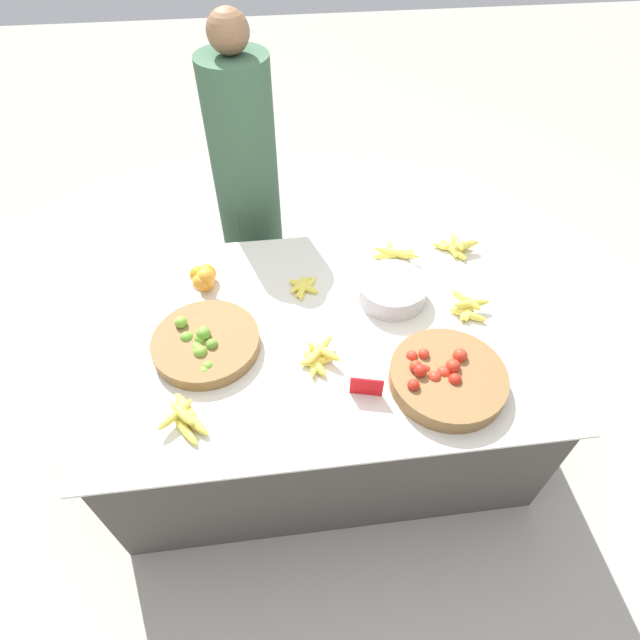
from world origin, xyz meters
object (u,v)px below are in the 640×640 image
(lime_bowl, at_px, (205,343))
(vendor_person, at_px, (247,189))
(metal_bowl, at_px, (392,290))
(price_sign, at_px, (366,387))
(tomato_basket, at_px, (446,377))

(lime_bowl, relative_size, vendor_person, 0.27)
(metal_bowl, distance_m, price_sign, 0.50)
(tomato_basket, bearing_deg, lime_bowl, 162.52)
(price_sign, relative_size, vendor_person, 0.08)
(metal_bowl, height_order, vendor_person, vendor_person)
(tomato_basket, bearing_deg, price_sign, -177.69)
(tomato_basket, distance_m, vendor_person, 1.40)
(tomato_basket, relative_size, vendor_person, 0.28)
(lime_bowl, relative_size, metal_bowl, 1.42)
(price_sign, bearing_deg, metal_bowl, 81.60)
(lime_bowl, relative_size, tomato_basket, 0.98)
(metal_bowl, xyz_separation_m, vendor_person, (-0.57, 0.77, 0.03))
(tomato_basket, height_order, vendor_person, vendor_person)
(vendor_person, bearing_deg, lime_bowl, -101.03)
(vendor_person, bearing_deg, tomato_basket, -61.40)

